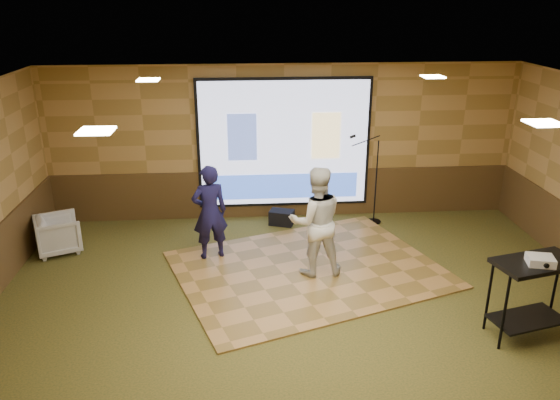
{
  "coord_description": "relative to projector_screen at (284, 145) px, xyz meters",
  "views": [
    {
      "loc": [
        -0.85,
        -6.66,
        4.18
      ],
      "look_at": [
        -0.27,
        0.93,
        1.3
      ],
      "focal_mm": 35.0,
      "sensor_mm": 36.0,
      "label": 1
    }
  ],
  "objects": [
    {
      "name": "ground",
      "position": [
        0.0,
        -3.44,
        -1.47
      ],
      "size": [
        9.0,
        9.0,
        0.0
      ],
      "primitive_type": "plane",
      "color": "#2D3819",
      "rests_on": "ground"
    },
    {
      "name": "room_shell",
      "position": [
        0.0,
        -3.44,
        0.62
      ],
      "size": [
        9.04,
        7.04,
        3.02
      ],
      "color": "#AF8648",
      "rests_on": "ground"
    },
    {
      "name": "wainscot_back",
      "position": [
        0.0,
        0.04,
        -1.0
      ],
      "size": [
        9.0,
        0.04,
        0.95
      ],
      "primitive_type": "cube",
      "color": "#4E3B1A",
      "rests_on": "ground"
    },
    {
      "name": "projector_screen",
      "position": [
        0.0,
        0.0,
        0.0
      ],
      "size": [
        3.32,
        0.06,
        2.52
      ],
      "color": "black",
      "rests_on": "room_shell"
    },
    {
      "name": "downlight_nw",
      "position": [
        -2.2,
        -1.64,
        1.5
      ],
      "size": [
        0.32,
        0.32,
        0.02
      ],
      "primitive_type": "cube",
      "color": "#FEEBBF",
      "rests_on": "room_shell"
    },
    {
      "name": "downlight_ne",
      "position": [
        2.2,
        -1.64,
        1.5
      ],
      "size": [
        0.32,
        0.32,
        0.02
      ],
      "primitive_type": "cube",
      "color": "#FEEBBF",
      "rests_on": "room_shell"
    },
    {
      "name": "downlight_sw",
      "position": [
        -2.2,
        -4.94,
        1.5
      ],
      "size": [
        0.32,
        0.32,
        0.02
      ],
      "primitive_type": "cube",
      "color": "#FEEBBF",
      "rests_on": "room_shell"
    },
    {
      "name": "downlight_se",
      "position": [
        2.2,
        -4.94,
        1.5
      ],
      "size": [
        0.32,
        0.32,
        0.02
      ],
      "primitive_type": "cube",
      "color": "#FEEBBF",
      "rests_on": "room_shell"
    },
    {
      "name": "dance_floor",
      "position": [
        0.21,
        -2.31,
        -1.46
      ],
      "size": [
        4.84,
        4.25,
        0.03
      ],
      "primitive_type": "cube",
      "rotation": [
        0.0,
        0.0,
        0.34
      ],
      "color": "#A7783D",
      "rests_on": "ground"
    },
    {
      "name": "player_left",
      "position": [
        -1.37,
        -1.75,
        -0.64
      ],
      "size": [
        0.67,
        0.53,
        1.6
      ],
      "primitive_type": "imported",
      "rotation": [
        0.0,
        0.0,
        3.42
      ],
      "color": "#16143E",
      "rests_on": "dance_floor"
    },
    {
      "name": "player_right",
      "position": [
        0.29,
        -2.43,
        -0.57
      ],
      "size": [
        0.9,
        0.72,
        1.75
      ],
      "primitive_type": "imported",
      "rotation": [
        0.0,
        0.0,
        3.21
      ],
      "color": "silver",
      "rests_on": "dance_floor"
    },
    {
      "name": "av_table",
      "position": [
        2.77,
        -4.35,
        -0.68
      ],
      "size": [
        1.05,
        0.55,
        1.1
      ],
      "rotation": [
        0.0,
        0.0,
        0.24
      ],
      "color": "black",
      "rests_on": "ground"
    },
    {
      "name": "projector",
      "position": [
        2.76,
        -4.43,
        -0.32
      ],
      "size": [
        0.36,
        0.32,
        0.1
      ],
      "primitive_type": "cube",
      "rotation": [
        0.0,
        0.0,
        -0.24
      ],
      "color": "silver",
      "rests_on": "av_table"
    },
    {
      "name": "mic_stand",
      "position": [
        1.67,
        -0.43,
        -0.98
      ],
      "size": [
        0.69,
        0.28,
        1.77
      ],
      "rotation": [
        0.0,
        0.0,
        -0.24
      ],
      "color": "black",
      "rests_on": "ground"
    },
    {
      "name": "banquet_chair",
      "position": [
        -4.0,
        -1.29,
        -1.15
      ],
      "size": [
        0.92,
        0.91,
        0.65
      ],
      "primitive_type": "imported",
      "rotation": [
        0.0,
        0.0,
        1.97
      ],
      "color": "gray",
      "rests_on": "ground"
    },
    {
      "name": "duffel_bag",
      "position": [
        -0.08,
        -0.39,
        -1.33
      ],
      "size": [
        0.52,
        0.43,
        0.28
      ],
      "primitive_type": "cube",
      "rotation": [
        0.0,
        0.0,
        -0.34
      ],
      "color": "black",
      "rests_on": "ground"
    }
  ]
}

